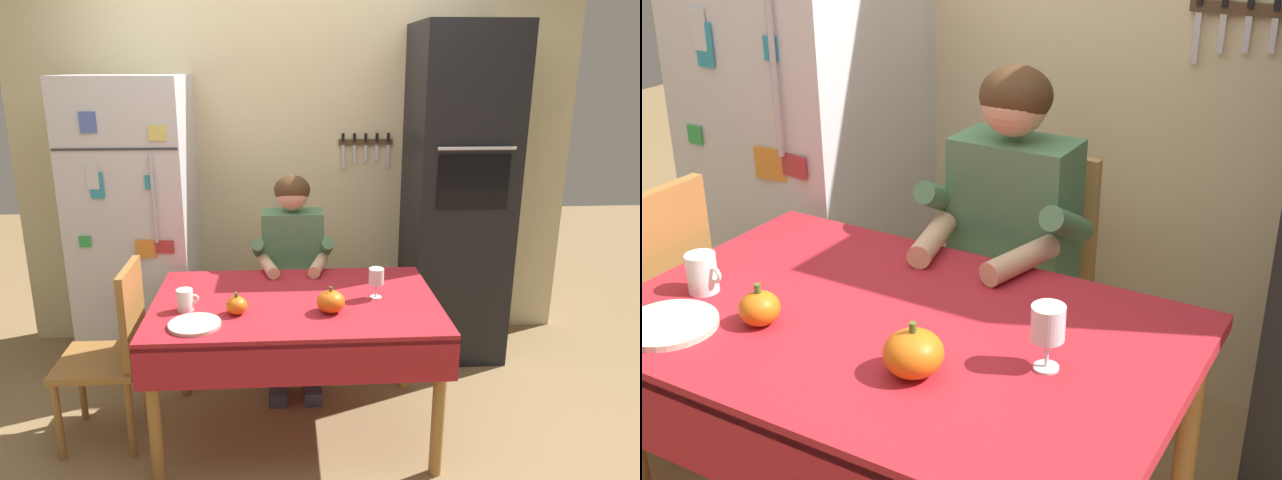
% 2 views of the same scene
% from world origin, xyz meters
% --- Properties ---
extents(ground_plane, '(10.00, 10.00, 0.00)m').
position_xyz_m(ground_plane, '(0.00, 0.00, 0.00)').
color(ground_plane, '#93754C').
rests_on(ground_plane, ground).
extents(back_wall_assembly, '(3.70, 0.13, 2.60)m').
position_xyz_m(back_wall_assembly, '(0.05, 1.35, 1.30)').
color(back_wall_assembly, beige).
rests_on(back_wall_assembly, ground).
extents(refrigerator, '(0.68, 0.71, 1.80)m').
position_xyz_m(refrigerator, '(-0.95, 0.96, 0.90)').
color(refrigerator, silver).
rests_on(refrigerator, ground).
extents(wall_oven, '(0.60, 0.64, 2.10)m').
position_xyz_m(wall_oven, '(1.05, 1.00, 1.05)').
color(wall_oven, black).
rests_on(wall_oven, ground).
extents(dining_table, '(1.40, 0.90, 0.74)m').
position_xyz_m(dining_table, '(0.00, 0.08, 0.66)').
color(dining_table, '#9E6B33').
rests_on(dining_table, ground).
extents(chair_behind_person, '(0.40, 0.40, 0.93)m').
position_xyz_m(chair_behind_person, '(-0.00, 0.87, 0.51)').
color(chair_behind_person, tan).
rests_on(chair_behind_person, ground).
extents(seated_person, '(0.47, 0.55, 1.25)m').
position_xyz_m(seated_person, '(-0.00, 0.68, 0.74)').
color(seated_person, '#38384C').
rests_on(seated_person, ground).
extents(chair_left_side, '(0.40, 0.40, 0.93)m').
position_xyz_m(chair_left_side, '(-0.90, 0.10, 0.51)').
color(chair_left_side, '#9E6B33').
rests_on(chair_left_side, ground).
extents(coffee_mug, '(0.11, 0.08, 0.10)m').
position_xyz_m(coffee_mug, '(-0.52, 0.00, 0.79)').
color(coffee_mug, white).
rests_on(coffee_mug, dining_table).
extents(wine_glass, '(0.08, 0.08, 0.15)m').
position_xyz_m(wine_glass, '(0.40, 0.10, 0.85)').
color(wine_glass, white).
rests_on(wine_glass, dining_table).
extents(pumpkin_large, '(0.10, 0.10, 0.11)m').
position_xyz_m(pumpkin_large, '(-0.28, -0.06, 0.78)').
color(pumpkin_large, orange).
rests_on(pumpkin_large, dining_table).
extents(pumpkin_medium, '(0.13, 0.13, 0.13)m').
position_xyz_m(pumpkin_medium, '(0.16, -0.06, 0.79)').
color(pumpkin_medium, orange).
rests_on(pumpkin_medium, dining_table).
extents(serving_tray, '(0.23, 0.23, 0.02)m').
position_xyz_m(serving_tray, '(-0.45, -0.18, 0.75)').
color(serving_tray, beige).
rests_on(serving_tray, dining_table).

